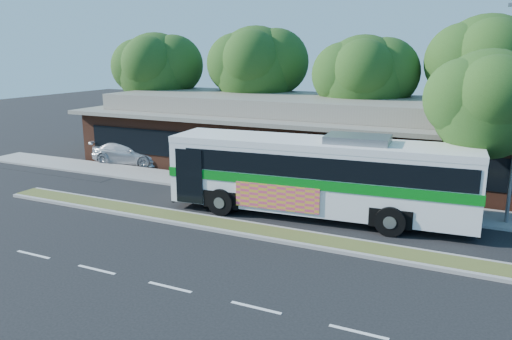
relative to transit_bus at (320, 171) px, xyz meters
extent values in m
plane|color=black|center=(-1.99, -3.67, -2.09)|extent=(120.00, 120.00, 0.00)
cube|color=#454C20|center=(-1.99, -3.07, -2.02)|extent=(26.00, 1.10, 0.15)
cube|color=gray|center=(-1.99, 2.73, -2.03)|extent=(44.00, 2.60, 0.12)
cube|color=black|center=(-19.99, 6.33, -2.09)|extent=(14.00, 12.00, 0.01)
cube|color=#522819|center=(-1.99, 9.33, -0.49)|extent=(32.00, 10.00, 3.20)
cube|color=gray|center=(-1.99, 9.33, 1.23)|extent=(33.20, 11.20, 0.24)
cube|color=gray|center=(-1.99, 9.33, 1.86)|extent=(30.00, 8.00, 1.00)
cube|color=black|center=(-1.99, 4.30, -0.39)|extent=(30.00, 0.06, 1.60)
cylinder|color=black|center=(-16.99, 11.33, -0.10)|extent=(0.44, 0.44, 3.99)
sphere|color=#203E14|center=(-16.99, 11.33, 3.64)|extent=(5.80, 5.80, 5.80)
sphere|color=#203E14|center=(-15.68, 11.76, 4.10)|extent=(4.52, 4.52, 4.52)
cylinder|color=black|center=(-8.99, 12.33, 0.01)|extent=(0.44, 0.44, 4.20)
sphere|color=#203E14|center=(-8.99, 12.33, 3.91)|extent=(6.00, 6.00, 6.00)
sphere|color=#203E14|center=(-7.64, 12.78, 4.39)|extent=(4.68, 4.68, 4.68)
cylinder|color=black|center=(-0.99, 11.33, -0.20)|extent=(0.44, 0.44, 3.78)
sphere|color=#203E14|center=(-0.99, 11.33, 3.37)|extent=(5.60, 5.60, 5.60)
sphere|color=#203E14|center=(0.27, 11.75, 3.81)|extent=(4.37, 4.37, 4.37)
cylinder|color=black|center=(6.01, 12.33, 0.11)|extent=(0.44, 0.44, 4.41)
sphere|color=#203E14|center=(6.01, 12.33, 4.18)|extent=(6.20, 6.20, 6.20)
cube|color=white|center=(-0.06, 0.00, -0.19)|extent=(13.51, 3.90, 3.06)
cube|color=black|center=(0.27, 0.02, 0.43)|extent=(12.45, 3.87, 0.92)
cube|color=white|center=(-0.06, 0.00, 1.21)|extent=(13.53, 3.93, 0.29)
cube|color=#057315|center=(-0.06, 0.00, -0.28)|extent=(13.58, 3.98, 0.42)
cube|color=black|center=(-6.72, -0.55, 0.18)|extent=(0.27, 2.49, 1.90)
cube|color=black|center=(6.60, 0.54, 0.54)|extent=(0.25, 2.32, 1.23)
cube|color=#D73F62|center=(-1.38, -1.57, -0.98)|extent=(3.77, 0.36, 1.11)
cube|color=slate|center=(1.60, 0.13, 1.50)|extent=(2.80, 1.99, 0.33)
cylinder|color=black|center=(-4.04, -1.73, -1.48)|extent=(1.25, 0.50, 1.22)
cylinder|color=black|center=(-4.27, 1.05, -1.48)|extent=(1.25, 0.50, 1.22)
cylinder|color=black|center=(3.37, -1.12, -1.48)|extent=(1.25, 0.50, 1.22)
cylinder|color=black|center=(3.14, 1.66, -1.48)|extent=(1.25, 0.50, 1.22)
imported|color=silver|center=(-14.65, 4.94, -1.35)|extent=(5.30, 2.58, 1.49)
cylinder|color=black|center=(6.41, 2.53, -0.26)|extent=(0.44, 0.44, 3.67)
sphere|color=#203E14|center=(6.41, 2.53, 2.96)|extent=(4.60, 4.60, 4.60)
camera|label=1|loc=(6.64, -20.49, 5.14)|focal=35.00mm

